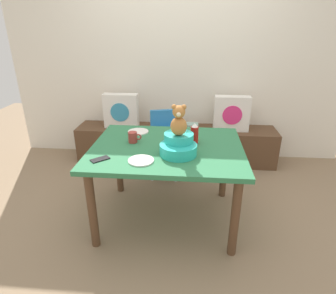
{
  "coord_description": "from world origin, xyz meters",
  "views": [
    {
      "loc": [
        0.2,
        -2.24,
        1.7
      ],
      "look_at": [
        0.0,
        0.1,
        0.69
      ],
      "focal_mm": 30.27,
      "sensor_mm": 36.0,
      "label": 1
    }
  ],
  "objects": [
    {
      "name": "highchair",
      "position": [
        -0.1,
        0.83,
        0.52
      ],
      "size": [
        0.4,
        0.51,
        0.79
      ],
      "color": "#2672B2",
      "rests_on": "ground_plane"
    },
    {
      "name": "window_bench",
      "position": [
        0.0,
        1.27,
        0.23
      ],
      "size": [
        2.6,
        0.44,
        0.46
      ],
      "primitive_type": "cube",
      "color": "brown",
      "rests_on": "ground_plane"
    },
    {
      "name": "ketchup_bottle",
      "position": [
        0.23,
        0.1,
        0.83
      ],
      "size": [
        0.07,
        0.07,
        0.18
      ],
      "color": "red",
      "rests_on": "dining_table"
    },
    {
      "name": "coffee_mug",
      "position": [
        -0.31,
        0.06,
        0.79
      ],
      "size": [
        0.12,
        0.08,
        0.09
      ],
      "color": "#9E332D",
      "rests_on": "dining_table"
    },
    {
      "name": "cell_phone",
      "position": [
        -0.49,
        -0.31,
        0.74
      ],
      "size": [
        0.15,
        0.15,
        0.01
      ],
      "primitive_type": "cube",
      "rotation": [
        0.0,
        0.0,
        2.31
      ],
      "color": "black",
      "rests_on": "dining_table"
    },
    {
      "name": "dining_table",
      "position": [
        0.0,
        0.0,
        0.64
      ],
      "size": [
        1.3,
        1.04,
        0.74
      ],
      "color": "#2D7247",
      "rests_on": "ground_plane"
    },
    {
      "name": "pillow_floral_right",
      "position": [
        0.7,
        1.25,
        0.68
      ],
      "size": [
        0.44,
        0.15,
        0.44
      ],
      "color": "white",
      "rests_on": "window_bench"
    },
    {
      "name": "book_stack",
      "position": [
        0.19,
        1.27,
        0.49
      ],
      "size": [
        0.2,
        0.14,
        0.06
      ],
      "primitive_type": "cube",
      "color": "#92BAAB",
      "rests_on": "window_bench"
    },
    {
      "name": "teddy_bear",
      "position": [
        0.11,
        -0.14,
        1.02
      ],
      "size": [
        0.13,
        0.12,
        0.25
      ],
      "color": "#B27237",
      "rests_on": "infant_seat_teal"
    },
    {
      "name": "infant_seat_teal",
      "position": [
        0.11,
        -0.14,
        0.81
      ],
      "size": [
        0.3,
        0.33,
        0.16
      ],
      "color": "#27B6A9",
      "rests_on": "dining_table"
    },
    {
      "name": "pillow_floral_left",
      "position": [
        -0.71,
        1.25,
        0.68
      ],
      "size": [
        0.44,
        0.15,
        0.44
      ],
      "color": "white",
      "rests_on": "window_bench"
    },
    {
      "name": "back_wall",
      "position": [
        0.0,
        1.54,
        1.3
      ],
      "size": [
        4.4,
        0.1,
        2.6
      ],
      "primitive_type": "cube",
      "color": "silver",
      "rests_on": "ground_plane"
    },
    {
      "name": "dinner_plate_near",
      "position": [
        -0.17,
        -0.31,
        0.75
      ],
      "size": [
        0.2,
        0.2,
        0.01
      ],
      "primitive_type": "cylinder",
      "color": "white",
      "rests_on": "dining_table"
    },
    {
      "name": "table_fork",
      "position": [
        0.04,
        0.29,
        0.74
      ],
      "size": [
        0.14,
        0.12,
        0.01
      ],
      "primitive_type": "cube",
      "rotation": [
        0.0,
        0.0,
        0.92
      ],
      "color": "silver",
      "rests_on": "dining_table"
    },
    {
      "name": "dinner_plate_far",
      "position": [
        -0.31,
        0.32,
        0.75
      ],
      "size": [
        0.2,
        0.2,
        0.01
      ],
      "primitive_type": "cylinder",
      "color": "white",
      "rests_on": "dining_table"
    },
    {
      "name": "ground_plane",
      "position": [
        0.0,
        0.0,
        0.0
      ],
      "size": [
        8.0,
        8.0,
        0.0
      ],
      "primitive_type": "plane",
      "color": "#8C7256"
    }
  ]
}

